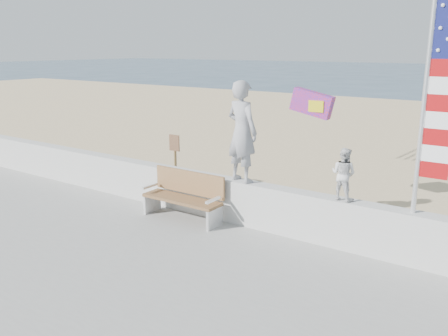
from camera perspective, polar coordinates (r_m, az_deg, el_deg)
The scene contains 9 objects.
ground at distance 8.83m, azimuth -7.86°, elevation -10.76°, with size 220.00×220.00×0.00m, color #2E475D.
sand at distance 16.24m, azimuth 13.96°, elevation 0.83°, with size 90.00×40.00×0.08m, color #CCB488.
seawall at distance 10.05m, azimuth -0.29°, elevation -3.58°, with size 30.00×0.35×0.90m, color beige.
adult at distance 9.43m, azimuth 2.18°, elevation 4.38°, with size 0.74×0.49×2.03m, color #96979C.
child at distance 8.62m, azimuth 14.18°, elevation -0.70°, with size 0.46×0.36×0.95m, color silver.
bench at distance 10.06m, azimuth -4.78°, elevation -3.27°, with size 1.80×0.57×1.00m.
flag at distance 8.02m, azimuth 23.91°, elevation 7.89°, with size 0.50×0.08×3.50m.
parafoil_kite at distance 10.96m, azimuth 10.67°, elevation 7.62°, with size 1.02×0.31×0.69m.
sign at distance 12.35m, azimuth -5.91°, elevation 1.28°, with size 0.32×0.07×1.46m.
Camera 1 is at (5.46, -5.84, 3.73)m, focal length 38.00 mm.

